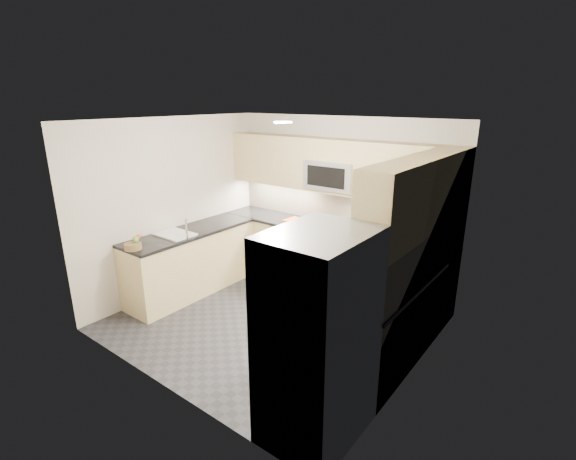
# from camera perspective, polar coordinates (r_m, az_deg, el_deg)

# --- Properties ---
(floor) EXTENTS (3.60, 3.20, 0.00)m
(floor) POSITION_cam_1_polar(r_m,az_deg,el_deg) (5.46, -2.28, -12.47)
(floor) COLOR #25262B
(floor) RESTS_ON ground
(ceiling) EXTENTS (3.60, 3.20, 0.02)m
(ceiling) POSITION_cam_1_polar(r_m,az_deg,el_deg) (4.73, -2.66, 14.71)
(ceiling) COLOR beige
(ceiling) RESTS_ON wall_back
(wall_back) EXTENTS (3.60, 0.02, 2.50)m
(wall_back) POSITION_cam_1_polar(r_m,az_deg,el_deg) (6.22, 7.03, 3.66)
(wall_back) COLOR beige
(wall_back) RESTS_ON floor
(wall_front) EXTENTS (3.60, 0.02, 2.50)m
(wall_front) POSITION_cam_1_polar(r_m,az_deg,el_deg) (3.94, -17.58, -5.48)
(wall_front) COLOR beige
(wall_front) RESTS_ON floor
(wall_left) EXTENTS (0.02, 3.20, 2.50)m
(wall_left) POSITION_cam_1_polar(r_m,az_deg,el_deg) (6.22, -15.33, 3.16)
(wall_left) COLOR beige
(wall_left) RESTS_ON floor
(wall_right) EXTENTS (0.02, 3.20, 2.50)m
(wall_right) POSITION_cam_1_polar(r_m,az_deg,el_deg) (4.11, 17.30, -4.50)
(wall_right) COLOR beige
(wall_right) RESTS_ON floor
(base_cab_back_left) EXTENTS (1.42, 0.60, 0.90)m
(base_cab_back_left) POSITION_cam_1_polar(r_m,az_deg,el_deg) (6.82, -2.43, -1.98)
(base_cab_back_left) COLOR #D9C183
(base_cab_back_left) RESTS_ON floor
(base_cab_back_right) EXTENTS (1.42, 0.60, 0.90)m
(base_cab_back_right) POSITION_cam_1_polar(r_m,az_deg,el_deg) (5.77, 14.58, -6.36)
(base_cab_back_right) COLOR #D9C183
(base_cab_back_right) RESTS_ON floor
(base_cab_right) EXTENTS (0.60, 1.70, 0.90)m
(base_cab_right) POSITION_cam_1_polar(r_m,az_deg,el_deg) (4.67, 13.55, -12.26)
(base_cab_right) COLOR #D9C183
(base_cab_right) RESTS_ON floor
(base_cab_peninsula) EXTENTS (0.60, 2.00, 0.90)m
(base_cab_peninsula) POSITION_cam_1_polar(r_m,az_deg,el_deg) (6.24, -13.04, -4.36)
(base_cab_peninsula) COLOR #D9C183
(base_cab_peninsula) RESTS_ON floor
(countertop_back_left) EXTENTS (1.42, 0.63, 0.04)m
(countertop_back_left) POSITION_cam_1_polar(r_m,az_deg,el_deg) (6.67, -2.48, 1.82)
(countertop_back_left) COLOR black
(countertop_back_left) RESTS_ON base_cab_back_left
(countertop_back_right) EXTENTS (1.42, 0.63, 0.04)m
(countertop_back_right) POSITION_cam_1_polar(r_m,az_deg,el_deg) (5.60, 14.95, -1.95)
(countertop_back_right) COLOR black
(countertop_back_right) RESTS_ON base_cab_back_right
(countertop_right) EXTENTS (0.63, 1.70, 0.04)m
(countertop_right) POSITION_cam_1_polar(r_m,az_deg,el_deg) (4.46, 13.99, -7.01)
(countertop_right) COLOR black
(countertop_right) RESTS_ON base_cab_right
(countertop_peninsula) EXTENTS (0.63, 2.00, 0.04)m
(countertop_peninsula) POSITION_cam_1_polar(r_m,az_deg,el_deg) (6.08, -13.35, -0.25)
(countertop_peninsula) COLOR black
(countertop_peninsula) RESTS_ON base_cab_peninsula
(upper_cab_back) EXTENTS (3.60, 0.35, 0.75)m
(upper_cab_back) POSITION_cam_1_polar(r_m,az_deg,el_deg) (5.96, 6.36, 8.72)
(upper_cab_back) COLOR #D9C183
(upper_cab_back) RESTS_ON wall_back
(upper_cab_right) EXTENTS (0.35, 1.95, 0.75)m
(upper_cab_right) POSITION_cam_1_polar(r_m,az_deg,el_deg) (4.24, 17.12, 4.39)
(upper_cab_right) COLOR #D9C183
(upper_cab_right) RESTS_ON wall_right
(backsplash_back) EXTENTS (3.60, 0.01, 0.51)m
(backsplash_back) POSITION_cam_1_polar(r_m,az_deg,el_deg) (6.23, 6.98, 3.16)
(backsplash_back) COLOR #C1AD8B
(backsplash_back) RESTS_ON wall_back
(backsplash_right) EXTENTS (0.01, 2.30, 0.51)m
(backsplash_right) POSITION_cam_1_polar(r_m,az_deg,el_deg) (4.53, 19.20, -3.35)
(backsplash_right) COLOR #C1AD8B
(backsplash_right) RESTS_ON wall_right
(gas_range) EXTENTS (0.76, 0.65, 0.91)m
(gas_range) POSITION_cam_1_polar(r_m,az_deg,el_deg) (6.20, 5.21, -4.06)
(gas_range) COLOR gray
(gas_range) RESTS_ON floor
(range_cooktop) EXTENTS (0.76, 0.65, 0.03)m
(range_cooktop) POSITION_cam_1_polar(r_m,az_deg,el_deg) (6.04, 5.33, -0.00)
(range_cooktop) COLOR black
(range_cooktop) RESTS_ON gas_range
(oven_door_glass) EXTENTS (0.62, 0.02, 0.45)m
(oven_door_glass) POSITION_cam_1_polar(r_m,az_deg,el_deg) (5.94, 3.50, -5.05)
(oven_door_glass) COLOR black
(oven_door_glass) RESTS_ON gas_range
(oven_handle) EXTENTS (0.60, 0.02, 0.02)m
(oven_handle) POSITION_cam_1_polar(r_m,az_deg,el_deg) (5.83, 3.44, -2.66)
(oven_handle) COLOR #B2B5BA
(oven_handle) RESTS_ON gas_range
(microwave) EXTENTS (0.76, 0.40, 0.40)m
(microwave) POSITION_cam_1_polar(r_m,az_deg,el_deg) (5.96, 6.20, 7.50)
(microwave) COLOR #A2A5AA
(microwave) RESTS_ON upper_cab_back
(microwave_door) EXTENTS (0.60, 0.01, 0.28)m
(microwave_door) POSITION_cam_1_polar(r_m,az_deg,el_deg) (5.79, 5.13, 7.23)
(microwave_door) COLOR black
(microwave_door) RESTS_ON microwave
(refrigerator) EXTENTS (0.70, 0.90, 1.80)m
(refrigerator) POSITION_cam_1_polar(r_m,az_deg,el_deg) (3.47, 4.12, -14.51)
(refrigerator) COLOR #9EA2A6
(refrigerator) RESTS_ON floor
(fridge_handle_left) EXTENTS (0.02, 0.02, 1.20)m
(fridge_handle_left) POSITION_cam_1_polar(r_m,az_deg,el_deg) (3.51, -2.73, -13.13)
(fridge_handle_left) COLOR #B2B5BA
(fridge_handle_left) RESTS_ON refrigerator
(fridge_handle_right) EXTENTS (0.02, 0.02, 1.20)m
(fridge_handle_right) POSITION_cam_1_polar(r_m,az_deg,el_deg) (3.75, 0.88, -10.90)
(fridge_handle_right) COLOR #B2B5BA
(fridge_handle_right) RESTS_ON refrigerator
(sink_basin) EXTENTS (0.52, 0.38, 0.16)m
(sink_basin) POSITION_cam_1_polar(r_m,az_deg,el_deg) (5.95, -15.16, -1.20)
(sink_basin) COLOR white
(sink_basin) RESTS_ON base_cab_peninsula
(faucet) EXTENTS (0.03, 0.03, 0.28)m
(faucet) POSITION_cam_1_polar(r_m,az_deg,el_deg) (5.69, -13.71, 0.18)
(faucet) COLOR silver
(faucet) RESTS_ON countertop_peninsula
(utensil_bowl) EXTENTS (0.41, 0.41, 0.18)m
(utensil_bowl) POSITION_cam_1_polar(r_m,az_deg,el_deg) (5.47, 16.11, -1.30)
(utensil_bowl) COLOR #54BA4F
(utensil_bowl) RESTS_ON countertop_back_right
(cutting_board) EXTENTS (0.44, 0.33, 0.01)m
(cutting_board) POSITION_cam_1_polar(r_m,az_deg,el_deg) (6.34, 1.44, 1.22)
(cutting_board) COLOR #CD4413
(cutting_board) RESTS_ON countertop_back_left
(fruit_basket) EXTENTS (0.22, 0.22, 0.08)m
(fruit_basket) POSITION_cam_1_polar(r_m,az_deg,el_deg) (5.53, -20.44, -2.10)
(fruit_basket) COLOR olive
(fruit_basket) RESTS_ON countertop_peninsula
(fruit_apple) EXTENTS (0.06, 0.06, 0.06)m
(fruit_apple) POSITION_cam_1_polar(r_m,az_deg,el_deg) (5.63, -19.76, -0.86)
(fruit_apple) COLOR #BF4315
(fruit_apple) RESTS_ON fruit_basket
(fruit_pear) EXTENTS (0.07, 0.07, 0.07)m
(fruit_pear) POSITION_cam_1_polar(r_m,az_deg,el_deg) (5.52, -20.07, -1.25)
(fruit_pear) COLOR #53B64E
(fruit_pear) RESTS_ON fruit_basket
(dish_towel_check) EXTENTS (0.16, 0.01, 0.30)m
(dish_towel_check) POSITION_cam_1_polar(r_m,az_deg,el_deg) (5.96, 1.96, -3.91)
(dish_towel_check) COLOR silver
(dish_towel_check) RESTS_ON oven_handle
(dish_towel_blue) EXTENTS (0.20, 0.09, 0.38)m
(dish_towel_blue) POSITION_cam_1_polar(r_m,az_deg,el_deg) (5.83, 4.07, -4.48)
(dish_towel_blue) COLOR #2E4C81
(dish_towel_blue) RESTS_ON oven_handle
(fruit_orange) EXTENTS (0.07, 0.07, 0.07)m
(fruit_orange) POSITION_cam_1_polar(r_m,az_deg,el_deg) (5.57, -20.14, -1.10)
(fruit_orange) COLOR orange
(fruit_orange) RESTS_ON fruit_basket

